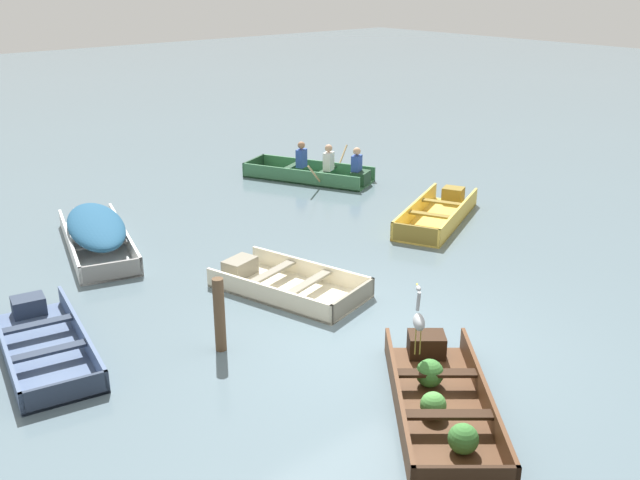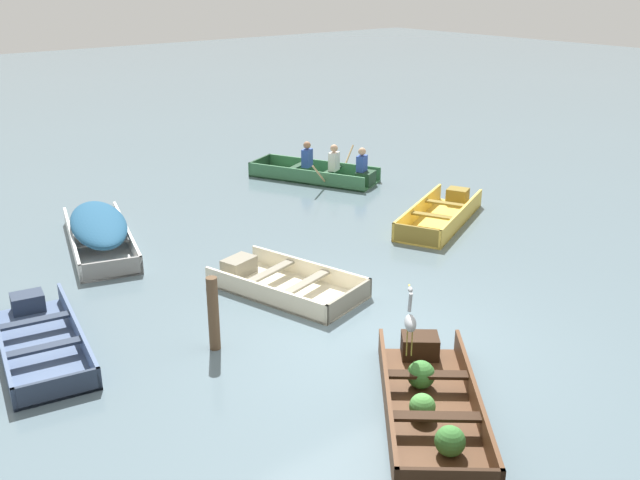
# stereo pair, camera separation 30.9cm
# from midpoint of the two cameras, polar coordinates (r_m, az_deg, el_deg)

# --- Properties ---
(ground_plane) EXTENTS (80.00, 80.00, 0.00)m
(ground_plane) POSITION_cam_midpoint_polar(r_m,az_deg,el_deg) (9.88, 4.18, -8.20)
(ground_plane) COLOR slate
(dinghy_dark_varnish_foreground) EXTENTS (2.65, 2.85, 0.38)m
(dinghy_dark_varnish_foreground) POSITION_cam_midpoint_polar(r_m,az_deg,el_deg) (8.54, 8.53, -12.40)
(dinghy_dark_varnish_foreground) COLOR #4C2D19
(dinghy_dark_varnish_foreground) RESTS_ON ground
(skiff_white_near_moored) EXTENTS (1.88, 3.39, 0.63)m
(skiff_white_near_moored) POSITION_cam_midpoint_polar(r_m,az_deg,el_deg) (13.62, -18.10, 0.80)
(skiff_white_near_moored) COLOR white
(skiff_white_near_moored) RESTS_ON ground
(skiff_yellow_mid_moored) EXTENTS (3.03, 2.08, 0.37)m
(skiff_yellow_mid_moored) POSITION_cam_midpoint_polar(r_m,az_deg,el_deg) (14.68, 8.86, 2.11)
(skiff_yellow_mid_moored) COLOR #E5BC47
(skiff_yellow_mid_moored) RESTS_ON ground
(skiff_cream_far_moored) EXTENTS (1.78, 2.63, 0.32)m
(skiff_cream_far_moored) POSITION_cam_midpoint_polar(r_m,az_deg,el_deg) (11.37, -3.73, -3.49)
(skiff_cream_far_moored) COLOR beige
(skiff_cream_far_moored) RESTS_ON ground
(skiff_slate_blue_outer_moored) EXTENTS (1.52, 2.96, 0.30)m
(skiff_slate_blue_outer_moored) POSITION_cam_midpoint_polar(r_m,az_deg,el_deg) (10.42, -22.09, -7.55)
(skiff_slate_blue_outer_moored) COLOR #475B7F
(skiff_slate_blue_outer_moored) RESTS_ON ground
(rowboat_green_with_crew) EXTENTS (2.38, 3.23, 0.91)m
(rowboat_green_with_crew) POSITION_cam_midpoint_polar(r_m,az_deg,el_deg) (17.27, -0.79, 5.50)
(rowboat_green_with_crew) COLOR #387047
(rowboat_green_with_crew) RESTS_ON ground
(heron_on_dinghy) EXTENTS (0.35, 0.40, 0.84)m
(heron_on_dinghy) POSITION_cam_midpoint_polar(r_m,az_deg,el_deg) (8.67, 6.90, -6.34)
(heron_on_dinghy) COLOR olive
(heron_on_dinghy) RESTS_ON dinghy_dark_varnish_foreground
(mooring_post) EXTENTS (0.15, 0.15, 1.04)m
(mooring_post) POSITION_cam_midpoint_polar(r_m,az_deg,el_deg) (9.56, -8.97, -5.94)
(mooring_post) COLOR brown
(mooring_post) RESTS_ON ground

